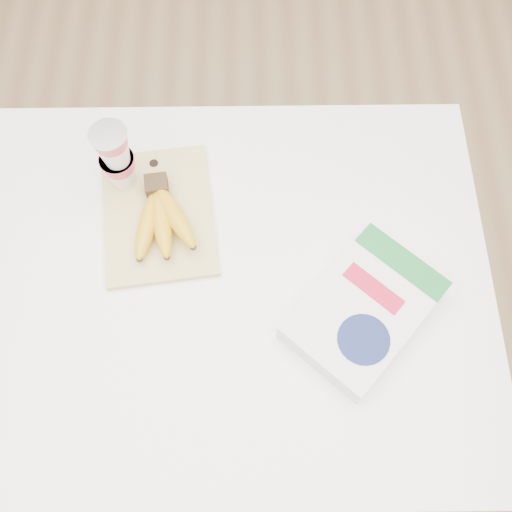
{
  "coord_description": "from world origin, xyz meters",
  "views": [
    {
      "loc": [
        0.17,
        -0.42,
        2.1
      ],
      "look_at": [
        0.17,
        0.04,
        1.04
      ],
      "focal_mm": 40.0,
      "sensor_mm": 36.0,
      "label": 1
    }
  ],
  "objects_px": {
    "table": "(195,343)",
    "yogurt_stack": "(116,157)",
    "bananas": "(161,217)",
    "cereal_box": "(364,310)",
    "cutting_board": "(158,214)"
  },
  "relations": [
    {
      "from": "table",
      "to": "bananas",
      "type": "distance_m",
      "value": 0.55
    },
    {
      "from": "table",
      "to": "yogurt_stack",
      "type": "distance_m",
      "value": 0.66
    },
    {
      "from": "bananas",
      "to": "table",
      "type": "bearing_deg",
      "value": -79.76
    },
    {
      "from": "table",
      "to": "yogurt_stack",
      "type": "relative_size",
      "value": 7.41
    },
    {
      "from": "table",
      "to": "bananas",
      "type": "xyz_separation_m",
      "value": [
        -0.02,
        0.13,
        0.54
      ]
    },
    {
      "from": "table",
      "to": "bananas",
      "type": "height_order",
      "value": "bananas"
    },
    {
      "from": "table",
      "to": "bananas",
      "type": "relative_size",
      "value": 6.52
    },
    {
      "from": "cutting_board",
      "to": "cereal_box",
      "type": "bearing_deg",
      "value": -36.04
    },
    {
      "from": "table",
      "to": "yogurt_stack",
      "type": "bearing_deg",
      "value": 115.63
    },
    {
      "from": "yogurt_stack",
      "to": "cereal_box",
      "type": "bearing_deg",
      "value": -31.85
    },
    {
      "from": "table",
      "to": "cutting_board",
      "type": "relative_size",
      "value": 4.17
    },
    {
      "from": "cutting_board",
      "to": "cereal_box",
      "type": "distance_m",
      "value": 0.48
    },
    {
      "from": "table",
      "to": "bananas",
      "type": "bearing_deg",
      "value": 100.24
    },
    {
      "from": "bananas",
      "to": "cereal_box",
      "type": "xyz_separation_m",
      "value": [
        0.41,
        -0.2,
        -0.01
      ]
    },
    {
      "from": "bananas",
      "to": "cereal_box",
      "type": "distance_m",
      "value": 0.46
    }
  ]
}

